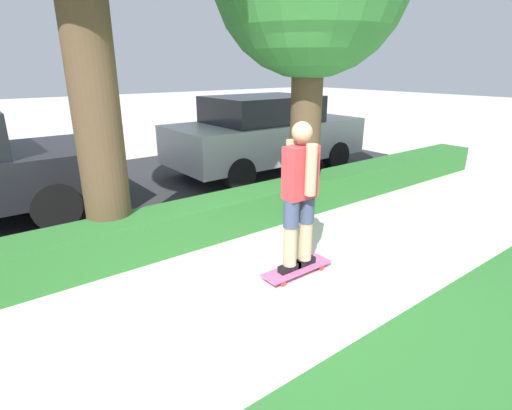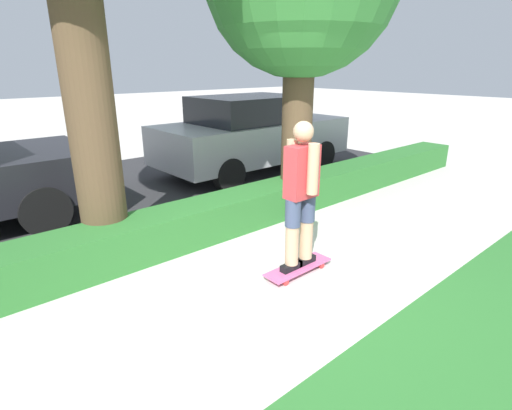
# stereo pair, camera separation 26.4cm
# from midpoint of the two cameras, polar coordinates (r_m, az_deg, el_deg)

# --- Properties ---
(ground_plane) EXTENTS (60.00, 60.00, 0.00)m
(ground_plane) POSITION_cam_midpoint_polar(r_m,az_deg,el_deg) (4.15, 2.37, -11.68)
(ground_plane) COLOR beige
(street_asphalt) EXTENTS (12.80, 5.00, 0.01)m
(street_asphalt) POSITION_cam_midpoint_polar(r_m,az_deg,el_deg) (7.52, -20.18, 1.57)
(street_asphalt) COLOR #2D2D30
(street_asphalt) RESTS_ON ground_plane
(hedge_row) EXTENTS (12.80, 0.60, 0.48)m
(hedge_row) POSITION_cam_midpoint_polar(r_m,az_deg,el_deg) (5.20, -9.78, -2.39)
(hedge_row) COLOR #2D702D
(hedge_row) RESTS_ON ground_plane
(skateboard) EXTENTS (0.83, 0.24, 0.08)m
(skateboard) POSITION_cam_midpoint_polar(r_m,az_deg,el_deg) (4.39, 4.31, -8.91)
(skateboard) COLOR #DB5B93
(skateboard) RESTS_ON ground_plane
(skater_person) EXTENTS (0.48, 0.40, 1.55)m
(skater_person) POSITION_cam_midpoint_polar(r_m,az_deg,el_deg) (4.06, 4.60, 1.63)
(skater_person) COLOR black
(skater_person) RESTS_ON skateboard
(parked_car_middle) EXTENTS (4.15, 1.85, 1.57)m
(parked_car_middle) POSITION_cam_midpoint_polar(r_m,az_deg,el_deg) (8.45, -1.42, 10.20)
(parked_car_middle) COLOR #B7B7BC
(parked_car_middle) RESTS_ON ground_plane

